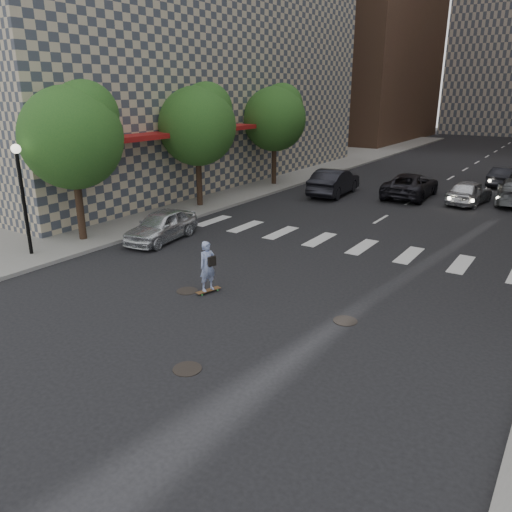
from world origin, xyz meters
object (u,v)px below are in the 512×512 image
at_px(traffic_car_c, 411,185).
at_px(traffic_car_e, 505,177).
at_px(tree_a, 75,133).
at_px(traffic_car_a, 334,182).
at_px(tree_b, 199,122).
at_px(traffic_car_d, 469,192).
at_px(lamppost, 21,184).
at_px(silver_sedan, 161,226).
at_px(tree_c, 276,116).
at_px(skateboarder, 208,266).

xyz_separation_m(traffic_car_c, traffic_car_e, (4.30, 7.13, -0.08)).
height_order(tree_a, traffic_car_e, tree_a).
distance_m(traffic_car_a, traffic_car_e, 12.46).
height_order(tree_b, traffic_car_d, tree_b).
relative_size(lamppost, traffic_car_e, 1.08).
bearing_deg(traffic_car_d, tree_b, 43.92).
bearing_deg(traffic_car_e, silver_sedan, 71.22).
distance_m(lamppost, silver_sedan, 5.77).
bearing_deg(traffic_car_a, silver_sedan, 76.84).
relative_size(silver_sedan, traffic_car_d, 0.96).
distance_m(tree_b, tree_c, 8.00).
xyz_separation_m(tree_b, traffic_car_c, (9.00, 9.18, -3.91)).
bearing_deg(skateboarder, tree_a, -174.92).
bearing_deg(traffic_car_d, silver_sedan, 64.95).
height_order(tree_a, skateboarder, tree_a).
bearing_deg(tree_b, traffic_car_d, 36.43).
bearing_deg(silver_sedan, traffic_car_d, 50.05).
height_order(skateboarder, traffic_car_d, skateboarder).
distance_m(lamppost, traffic_car_d, 23.50).
distance_m(silver_sedan, traffic_car_d, 18.09).
xyz_separation_m(tree_b, tree_c, (0.00, 8.00, 0.00)).
height_order(silver_sedan, traffic_car_e, silver_sedan).
bearing_deg(skateboarder, tree_c, 131.19).
relative_size(skateboarder, traffic_car_d, 0.42).
xyz_separation_m(skateboarder, silver_sedan, (-5.44, 3.55, -0.24)).
height_order(lamppost, traffic_car_e, lamppost).
height_order(tree_a, traffic_car_a, tree_a).
height_order(tree_a, traffic_car_d, tree_a).
bearing_deg(traffic_car_e, tree_a, 67.89).
xyz_separation_m(traffic_car_c, traffic_car_d, (3.42, -0.01, -0.03)).
distance_m(skateboarder, silver_sedan, 6.50).
height_order(tree_a, traffic_car_c, tree_a).
bearing_deg(traffic_car_d, tree_a, 61.60).
bearing_deg(silver_sedan, tree_a, -151.97).
height_order(tree_a, tree_b, same).
distance_m(lamppost, traffic_car_e, 30.16).
bearing_deg(tree_b, tree_a, -90.00).
xyz_separation_m(tree_b, traffic_car_a, (4.77, 7.22, -3.83)).
relative_size(tree_a, tree_c, 1.00).
bearing_deg(tree_b, silver_sedan, -66.18).
bearing_deg(traffic_car_a, tree_a, 68.34).
bearing_deg(tree_a, traffic_car_a, 72.61).
xyz_separation_m(tree_c, traffic_car_d, (12.42, 1.17, -3.94)).
height_order(lamppost, traffic_car_c, lamppost).
relative_size(traffic_car_c, traffic_car_d, 1.28).
xyz_separation_m(lamppost, tree_c, (0.05, 18.64, 1.71)).
distance_m(tree_b, skateboarder, 13.14).
bearing_deg(tree_b, traffic_car_a, 56.57).
relative_size(lamppost, traffic_car_c, 0.81).
bearing_deg(lamppost, tree_a, 89.01).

